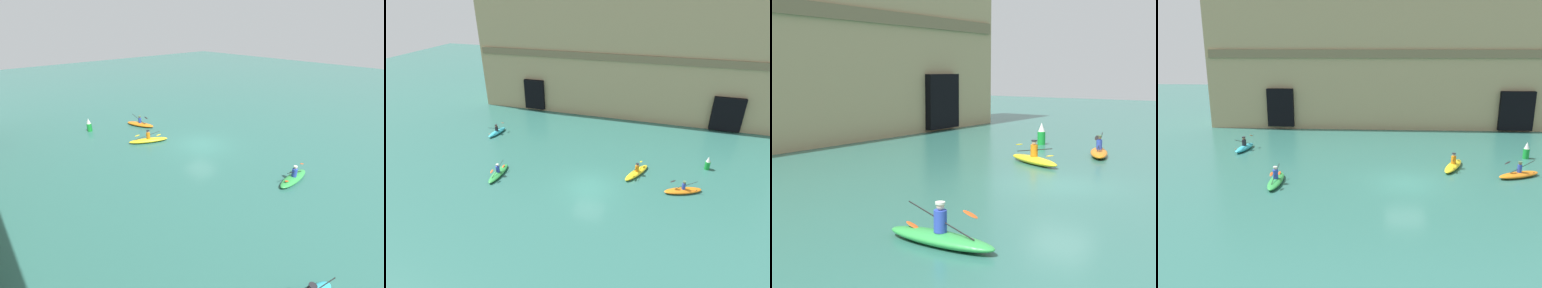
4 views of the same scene
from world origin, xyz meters
The scene contains 5 objects.
ground_plane centered at (0.00, 0.00, 0.00)m, with size 120.00×120.00×0.00m, color #2D665B.
kayak_green centered at (-8.25, -0.58, 0.22)m, with size 0.88×3.19×1.12m.
kayak_yellow centered at (3.57, 3.09, 0.23)m, with size 2.20×3.38×1.14m.
kayak_orange centered at (7.53, 1.46, 0.21)m, with size 3.23×1.99×1.18m.
marker_buoy centered at (9.69, 5.87, 0.60)m, with size 0.46×0.46×1.30m.
Camera 1 is at (-14.39, 14.33, 9.60)m, focal length 24.00 mm.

